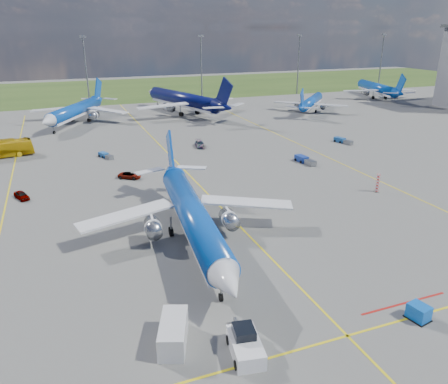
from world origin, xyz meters
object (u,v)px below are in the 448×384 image
object	(u,v)px
pushback_tug	(245,344)
service_car_b	(130,175)
baggage_tug_e	(343,141)
main_airliner	(194,242)
uld_container	(419,312)
warning_post	(378,183)
bg_jet_nnw	(77,123)
service_car_a	(22,195)
bg_jet_n	(184,114)
baggage_tug_w	(305,160)
baggage_tug_c	(106,156)
apron_bus	(0,149)
bg_jet_ne	(311,111)
service_car_c	(200,144)
service_van	(173,333)
bg_jet_ene	(376,98)

from	to	relation	value
pushback_tug	service_car_b	bearing A→B (deg)	101.12
pushback_tug	baggage_tug_e	bearing A→B (deg)	58.25
main_airliner	uld_container	size ratio (longest dim) A/B	21.51
warning_post	uld_container	size ratio (longest dim) A/B	1.65
warning_post	bg_jet_nnw	world-z (taller)	bg_jet_nnw
service_car_a	warning_post	bearing A→B (deg)	-41.89
warning_post	bg_jet_nnw	bearing A→B (deg)	119.47
bg_jet_n	baggage_tug_w	bearing A→B (deg)	80.24
main_airliner	pushback_tug	world-z (taller)	main_airliner
warning_post	baggage_tug_c	xyz separation A→B (m)	(-38.74, 36.23, -1.06)
warning_post	apron_bus	distance (m)	73.47
main_airliner	bg_jet_ne	bearing A→B (deg)	55.39
warning_post	baggage_tug_w	xyz separation A→B (m)	(-2.53, 18.36, -0.94)
service_car_c	baggage_tug_w	world-z (taller)	service_car_c
main_airliner	service_car_a	xyz separation A→B (m)	(-20.64, 23.56, 0.61)
bg_jet_n	apron_bus	world-z (taller)	bg_jet_n
bg_jet_n	pushback_tug	distance (m)	107.39
bg_jet_n	service_van	bearing A→B (deg)	56.35
apron_bus	baggage_tug_w	distance (m)	61.86
pushback_tug	service_car_c	bearing A→B (deg)	84.65
bg_jet_ene	baggage_tug_w	bearing A→B (deg)	56.69
main_airliner	baggage_tug_e	xyz separation A→B (m)	(47.14, 35.22, 0.51)
service_car_a	pushback_tug	bearing A→B (deg)	-91.11
bg_jet_nnw	service_van	world-z (taller)	bg_jet_nnw
apron_bus	pushback_tug	bearing A→B (deg)	-170.34
service_car_c	baggage_tug_c	size ratio (longest dim) A/B	1.08
apron_bus	service_car_c	xyz separation A→B (m)	(40.80, -6.71, -1.09)
apron_bus	baggage_tug_c	size ratio (longest dim) A/B	2.93
bg_jet_ene	bg_jet_n	bearing A→B (deg)	17.83
bg_jet_ene	service_van	world-z (taller)	bg_jet_ene
pushback_tug	service_car_a	distance (m)	47.85
uld_container	baggage_tug_e	world-z (taller)	uld_container
baggage_tug_e	bg_jet_nnw	bearing A→B (deg)	126.57
bg_jet_ene	service_car_b	xyz separation A→B (m)	(-103.84, -61.63, 0.56)
service_van	warning_post	bearing A→B (deg)	50.65
service_van	baggage_tug_c	bearing A→B (deg)	108.92
bg_jet_ene	service_van	bearing A→B (deg)	58.65
service_car_c	baggage_tug_c	distance (m)	20.82
service_car_b	bg_jet_n	bearing A→B (deg)	7.56
main_airliner	service_car_a	bearing A→B (deg)	136.85
uld_container	baggage_tug_c	size ratio (longest dim) A/B	0.42
main_airliner	baggage_tug_c	distance (m)	42.81
main_airliner	bg_jet_nnw	bearing A→B (deg)	101.92
warning_post	uld_container	bearing A→B (deg)	-123.21
pushback_tug	service_van	size ratio (longest dim) A/B	1.31
bg_jet_nnw	main_airliner	size ratio (longest dim) A/B	1.01
bg_jet_n	bg_jet_ene	size ratio (longest dim) A/B	1.21
bg_jet_ene	uld_container	bearing A→B (deg)	66.31
warning_post	service_car_c	distance (m)	41.48
uld_container	apron_bus	size ratio (longest dim) A/B	0.14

